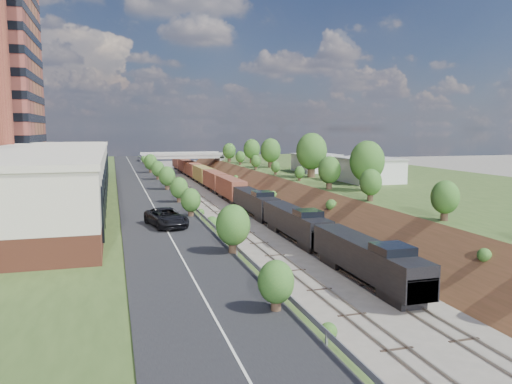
# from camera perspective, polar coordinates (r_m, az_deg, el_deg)

# --- Properties ---
(ground) EXTENTS (400.00, 400.00, 0.00)m
(ground) POSITION_cam_1_polar(r_m,az_deg,el_deg) (37.16, 18.90, -15.87)
(ground) COLOR #6B665B
(ground) RESTS_ON ground
(platform_left) EXTENTS (44.00, 180.00, 5.00)m
(platform_left) POSITION_cam_1_polar(r_m,az_deg,el_deg) (89.53, -24.24, -1.02)
(platform_left) COLOR #354C1F
(platform_left) RESTS_ON ground
(platform_right) EXTENTS (44.00, 180.00, 5.00)m
(platform_right) POSITION_cam_1_polar(r_m,az_deg,el_deg) (103.27, 14.96, 0.39)
(platform_right) COLOR #354C1F
(platform_right) RESTS_ON ground
(embankment_left) EXTENTS (10.00, 180.00, 10.00)m
(embankment_left) POSITION_cam_1_polar(r_m,az_deg,el_deg) (89.43, -10.06, -2.12)
(embankment_left) COLOR brown
(embankment_left) RESTS_ON ground
(embankment_right) EXTENTS (10.00, 180.00, 10.00)m
(embankment_right) POSITION_cam_1_polar(r_m,az_deg,el_deg) (94.23, 3.36, -1.55)
(embankment_right) COLOR brown
(embankment_right) RESTS_ON ground
(rail_left_track) EXTENTS (1.58, 180.00, 0.18)m
(rail_left_track) POSITION_cam_1_polar(r_m,az_deg,el_deg) (90.65, -4.77, -1.85)
(rail_left_track) COLOR gray
(rail_left_track) RESTS_ON ground
(rail_right_track) EXTENTS (1.58, 180.00, 0.18)m
(rail_right_track) POSITION_cam_1_polar(r_m,az_deg,el_deg) (91.79, -1.59, -1.72)
(rail_right_track) COLOR gray
(rail_right_track) RESTS_ON ground
(road) EXTENTS (8.00, 180.00, 0.10)m
(road) POSITION_cam_1_polar(r_m,az_deg,el_deg) (88.41, -13.03, 1.00)
(road) COLOR black
(road) RESTS_ON platform_left
(guardrail) EXTENTS (0.10, 171.00, 0.70)m
(guardrail) POSITION_cam_1_polar(r_m,az_deg,el_deg) (88.47, -10.38, 1.40)
(guardrail) COLOR #99999E
(guardrail) RESTS_ON platform_left
(commercial_building) EXTENTS (14.30, 62.30, 7.00)m
(commercial_building) POSITION_cam_1_polar(r_m,az_deg,el_deg) (66.53, -22.87, 1.62)
(commercial_building) COLOR brown
(commercial_building) RESTS_ON platform_left
(overpass) EXTENTS (24.50, 8.30, 7.40)m
(overpass) POSITION_cam_1_polar(r_m,az_deg,el_deg) (151.43, -8.45, 3.57)
(overpass) COLOR gray
(overpass) RESTS_ON ground
(white_building_near) EXTENTS (9.00, 12.00, 4.00)m
(white_building_near) POSITION_cam_1_polar(r_m,az_deg,el_deg) (91.22, 12.52, 2.43)
(white_building_near) COLOR silver
(white_building_near) RESTS_ON platform_right
(white_building_far) EXTENTS (8.00, 10.00, 3.60)m
(white_building_far) POSITION_cam_1_polar(r_m,az_deg,el_deg) (110.80, 6.84, 3.26)
(white_building_far) COLOR silver
(white_building_far) RESTS_ON platform_right
(tree_right_large) EXTENTS (5.25, 5.25, 7.61)m
(tree_right_large) POSITION_cam_1_polar(r_m,az_deg,el_deg) (77.43, 12.58, 3.38)
(tree_right_large) COLOR #473323
(tree_right_large) RESTS_ON platform_right
(tree_left_crest) EXTENTS (2.45, 2.45, 3.55)m
(tree_left_crest) POSITION_cam_1_polar(r_m,az_deg,el_deg) (49.06, -6.20, -1.37)
(tree_left_crest) COLOR #473323
(tree_left_crest) RESTS_ON platform_left
(freight_train) EXTENTS (3.02, 153.94, 4.55)m
(freight_train) POSITION_cam_1_polar(r_m,az_deg,el_deg) (114.76, -4.61, 1.32)
(freight_train) COLOR black
(freight_train) RESTS_ON ground
(suv) EXTENTS (4.16, 6.73, 1.74)m
(suv) POSITION_cam_1_polar(r_m,az_deg,el_deg) (48.26, -10.21, -2.88)
(suv) COLOR black
(suv) RESTS_ON road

